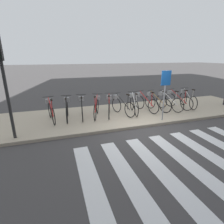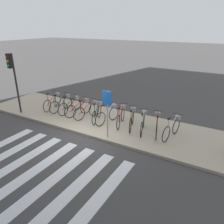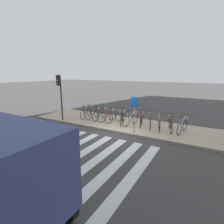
# 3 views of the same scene
# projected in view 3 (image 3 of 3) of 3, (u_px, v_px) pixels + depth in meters

# --- Properties ---
(ground_plane) EXTENTS (120.00, 120.00, 0.00)m
(ground_plane) POSITION_uv_depth(u_px,v_px,m) (116.00, 133.00, 10.65)
(ground_plane) COLOR #423F3F
(sidewalk) EXTENTS (14.43, 3.52, 0.12)m
(sidewalk) POSITION_uv_depth(u_px,v_px,m) (128.00, 125.00, 12.12)
(sidewalk) COLOR #B7A88E
(sidewalk) RESTS_ON ground_plane
(road_crosswalk) EXTENTS (5.85, 8.00, 0.01)m
(road_crosswalk) POSITION_uv_depth(u_px,v_px,m) (55.00, 170.00, 6.57)
(road_crosswalk) COLOR silver
(road_crosswalk) RESTS_ON ground_plane
(parked_bicycle_0) EXTENTS (0.47, 1.71, 1.06)m
(parked_bicycle_0) POSITION_uv_depth(u_px,v_px,m) (86.00, 112.00, 13.71)
(parked_bicycle_0) COLOR black
(parked_bicycle_0) RESTS_ON sidewalk
(parked_bicycle_1) EXTENTS (0.46, 1.72, 1.06)m
(parked_bicycle_1) POSITION_uv_depth(u_px,v_px,m) (94.00, 113.00, 13.41)
(parked_bicycle_1) COLOR black
(parked_bicycle_1) RESTS_ON sidewalk
(parked_bicycle_2) EXTENTS (0.46, 1.72, 1.06)m
(parked_bicycle_2) POSITION_uv_depth(u_px,v_px,m) (101.00, 114.00, 13.08)
(parked_bicycle_2) COLOR black
(parked_bicycle_2) RESTS_ON sidewalk
(parked_bicycle_3) EXTENTS (0.69, 1.64, 1.06)m
(parked_bicycle_3) POSITION_uv_depth(u_px,v_px,m) (108.00, 115.00, 12.71)
(parked_bicycle_3) COLOR black
(parked_bicycle_3) RESTS_ON sidewalk
(parked_bicycle_4) EXTENTS (0.65, 1.65, 1.06)m
(parked_bicycle_4) POSITION_uv_depth(u_px,v_px,m) (115.00, 116.00, 12.39)
(parked_bicycle_4) COLOR black
(parked_bicycle_4) RESTS_ON sidewalk
(parked_bicycle_5) EXTENTS (0.65, 1.66, 1.06)m
(parked_bicycle_5) POSITION_uv_depth(u_px,v_px,m) (123.00, 117.00, 12.06)
(parked_bicycle_5) COLOR black
(parked_bicycle_5) RESTS_ON sidewalk
(parked_bicycle_6) EXTENTS (0.53, 1.70, 1.06)m
(parked_bicycle_6) POSITION_uv_depth(u_px,v_px,m) (131.00, 118.00, 11.78)
(parked_bicycle_6) COLOR black
(parked_bicycle_6) RESTS_ON sidewalk
(parked_bicycle_7) EXTENTS (0.60, 1.68, 1.06)m
(parked_bicycle_7) POSITION_uv_depth(u_px,v_px,m) (141.00, 119.00, 11.54)
(parked_bicycle_7) COLOR black
(parked_bicycle_7) RESTS_ON sidewalk
(parked_bicycle_8) EXTENTS (0.66, 1.65, 1.06)m
(parked_bicycle_8) POSITION_uv_depth(u_px,v_px,m) (150.00, 121.00, 11.20)
(parked_bicycle_8) COLOR black
(parked_bicycle_8) RESTS_ON sidewalk
(parked_bicycle_9) EXTENTS (0.63, 1.66, 1.06)m
(parked_bicycle_9) POSITION_uv_depth(u_px,v_px,m) (159.00, 123.00, 10.79)
(parked_bicycle_9) COLOR black
(parked_bicycle_9) RESTS_ON sidewalk
(parked_bicycle_10) EXTENTS (0.65, 1.65, 1.06)m
(parked_bicycle_10) POSITION_uv_depth(u_px,v_px,m) (170.00, 124.00, 10.57)
(parked_bicycle_10) COLOR black
(parked_bicycle_10) RESTS_ON sidewalk
(parked_bicycle_11) EXTENTS (0.48, 1.71, 1.06)m
(parked_bicycle_11) POSITION_uv_depth(u_px,v_px,m) (183.00, 125.00, 10.26)
(parked_bicycle_11) COLOR black
(parked_bicycle_11) RESTS_ON sidewalk
(traffic_light) EXTENTS (0.24, 0.40, 3.31)m
(traffic_light) POSITION_uv_depth(u_px,v_px,m) (59.00, 88.00, 12.60)
(traffic_light) COLOR #2D2D2D
(traffic_light) RESTS_ON sidewalk
(sign_post) EXTENTS (0.44, 0.07, 2.13)m
(sign_post) POSITION_uv_depth(u_px,v_px,m) (135.00, 108.00, 10.03)
(sign_post) COLOR #99999E
(sign_post) RESTS_ON sidewalk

